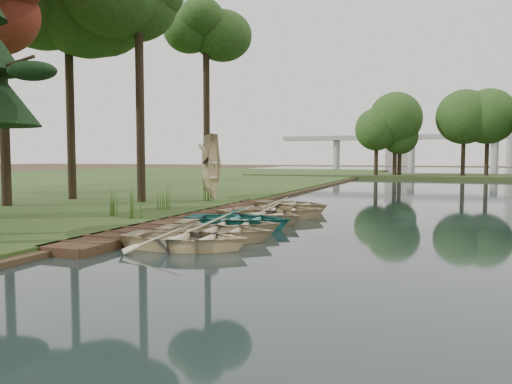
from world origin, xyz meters
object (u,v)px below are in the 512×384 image
(rowboat_1, at_px, (215,229))
(boardwalk, at_px, (196,219))
(rowboat_2, at_px, (228,222))
(stored_rowboat, at_px, (213,194))
(rowboat_0, at_px, (185,236))

(rowboat_1, bearing_deg, boardwalk, 26.90)
(rowboat_2, xyz_separation_m, stored_rowboat, (-4.94, 9.16, 0.25))
(rowboat_1, height_order, stored_rowboat, stored_rowboat)
(stored_rowboat, bearing_deg, rowboat_1, -157.35)
(rowboat_0, xyz_separation_m, rowboat_1, (0.19, 1.58, -0.00))
(boardwalk, bearing_deg, rowboat_1, -55.99)
(boardwalk, height_order, rowboat_2, rowboat_2)
(stored_rowboat, bearing_deg, boardwalk, -163.22)
(rowboat_0, height_order, rowboat_1, rowboat_0)
(rowboat_0, distance_m, rowboat_1, 1.59)
(rowboat_2, height_order, stored_rowboat, stored_rowboat)
(rowboat_0, bearing_deg, rowboat_2, -3.19)
(stored_rowboat, bearing_deg, rowboat_2, -154.79)
(rowboat_0, bearing_deg, stored_rowboat, 17.46)
(rowboat_1, relative_size, stored_rowboat, 1.02)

